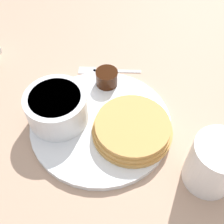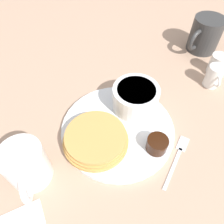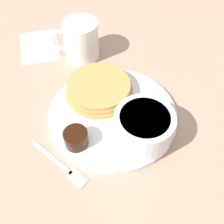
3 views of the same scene
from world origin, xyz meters
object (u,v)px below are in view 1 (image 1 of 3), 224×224
(coffee_mug, at_px, (215,163))
(fork, at_px, (102,70))
(bowl, at_px, (57,107))
(plate, at_px, (101,123))

(coffee_mug, distance_m, fork, 0.30)
(bowl, relative_size, fork, 0.96)
(plate, distance_m, fork, 0.14)
(fork, bearing_deg, plate, 142.77)
(plate, distance_m, bowl, 0.08)
(plate, height_order, coffee_mug, coffee_mug)
(bowl, height_order, coffee_mug, coffee_mug)
(plate, xyz_separation_m, coffee_mug, (-0.19, -0.08, 0.04))
(plate, bearing_deg, bowl, 46.22)
(plate, distance_m, coffee_mug, 0.21)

